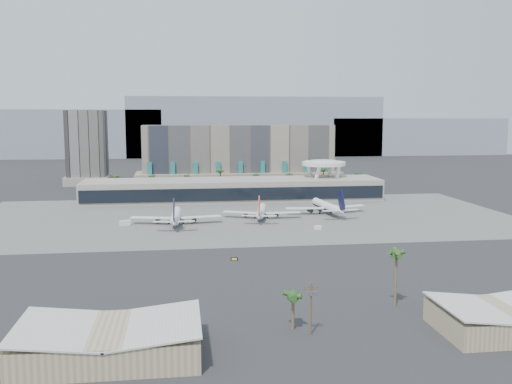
{
  "coord_description": "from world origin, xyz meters",
  "views": [
    {
      "loc": [
        -30.32,
        -215.13,
        48.68
      ],
      "look_at": [
        3.94,
        40.0,
        13.91
      ],
      "focal_mm": 40.0,
      "sensor_mm": 36.0,
      "label": 1
    }
  ],
  "objects": [
    {
      "name": "hangar_right",
      "position": [
        42.0,
        -100.0,
        2.95
      ],
      "size": [
        30.55,
        20.6,
        6.89
      ],
      "color": "gray",
      "rests_on": "ground"
    },
    {
      "name": "saucer_structure",
      "position": [
        55.0,
        116.0,
        18.45
      ],
      "size": [
        26.0,
        26.0,
        21.89
      ],
      "color": "white",
      "rests_on": "ground"
    },
    {
      "name": "near_palm_b",
      "position": [
        23.73,
        -80.39,
        12.33
      ],
      "size": [
        6.0,
        6.0,
        15.24
      ],
      "color": "brown",
      "rests_on": "ground"
    },
    {
      "name": "ground",
      "position": [
        0.0,
        0.0,
        0.0
      ],
      "size": [
        900.0,
        900.0,
        0.0
      ],
      "primitive_type": "plane",
      "color": "#232326",
      "rests_on": "ground"
    },
    {
      "name": "mountain_ridge",
      "position": [
        27.88,
        470.0,
        29.89
      ],
      "size": [
        680.0,
        60.0,
        70.0
      ],
      "color": "gray",
      "rests_on": "ground"
    },
    {
      "name": "near_palm_a",
      "position": [
        -5.36,
        -92.51,
        6.5
      ],
      "size": [
        6.0,
        6.0,
        9.28
      ],
      "color": "brown",
      "rests_on": "ground"
    },
    {
      "name": "taxiway_sign",
      "position": [
        -12.67,
        -28.5,
        0.54
      ],
      "size": [
        2.4,
        0.73,
        1.08
      ],
      "rotation": [
        0.0,
        0.0,
        -0.17
      ],
      "color": "black",
      "rests_on": "ground"
    },
    {
      "name": "airliner_left",
      "position": [
        -32.45,
        39.39,
        3.67
      ],
      "size": [
        40.96,
        42.19,
        14.56
      ],
      "rotation": [
        0.0,
        0.0,
        -0.04
      ],
      "color": "white",
      "rests_on": "ground"
    },
    {
      "name": "palm_row",
      "position": [
        7.0,
        145.0,
        10.5
      ],
      "size": [
        157.8,
        2.8,
        13.1
      ],
      "color": "brown",
      "rests_on": "ground"
    },
    {
      "name": "terminal",
      "position": [
        0.0,
        109.84,
        6.52
      ],
      "size": [
        170.0,
        32.5,
        14.5
      ],
      "color": "#B5AF9F",
      "rests_on": "ground"
    },
    {
      "name": "airliner_right",
      "position": [
        41.78,
        57.06,
        3.76
      ],
      "size": [
        41.76,
        43.19,
        14.93
      ],
      "rotation": [
        0.0,
        0.0,
        0.11
      ],
      "color": "white",
      "rests_on": "ground"
    },
    {
      "name": "service_vehicle_a",
      "position": [
        -54.97,
        39.35,
        1.15
      ],
      "size": [
        5.16,
        3.49,
        2.3
      ],
      "primitive_type": "cube",
      "rotation": [
        0.0,
        0.0,
        0.27
      ],
      "color": "silver",
      "rests_on": "ground"
    },
    {
      "name": "hotel",
      "position": [
        10.0,
        174.41,
        16.81
      ],
      "size": [
        140.0,
        30.0,
        42.0
      ],
      "color": "gray",
      "rests_on": "ground"
    },
    {
      "name": "airliner_centre",
      "position": [
        7.58,
        48.63,
        3.34
      ],
      "size": [
        36.56,
        37.99,
        13.25
      ],
      "rotation": [
        0.0,
        0.0,
        -0.2
      ],
      "color": "white",
      "rests_on": "ground"
    },
    {
      "name": "service_vehicle_b",
      "position": [
        27.98,
        19.34,
        0.8
      ],
      "size": [
        3.36,
        2.24,
        1.61
      ],
      "primitive_type": "cube",
      "rotation": [
        0.0,
        0.0,
        -0.15
      ],
      "color": "silver",
      "rests_on": "ground"
    },
    {
      "name": "apron_pad",
      "position": [
        0.0,
        55.0,
        0.03
      ],
      "size": [
        260.0,
        130.0,
        0.06
      ],
      "primitive_type": "cube",
      "color": "#5B5B59",
      "rests_on": "ground"
    },
    {
      "name": "utility_pole",
      "position": [
        -2.0,
        -96.09,
        7.14
      ],
      "size": [
        3.2,
        0.85,
        12.0
      ],
      "color": "#4C3826",
      "rests_on": "ground"
    },
    {
      "name": "office_tower",
      "position": [
        -95.0,
        200.0,
        22.94
      ],
      "size": [
        30.0,
        30.0,
        52.0
      ],
      "color": "black",
      "rests_on": "ground"
    },
    {
      "name": "hangar_left",
      "position": [
        -45.0,
        -102.0,
        3.2
      ],
      "size": [
        36.65,
        22.6,
        7.55
      ],
      "color": "gray",
      "rests_on": "ground"
    }
  ]
}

